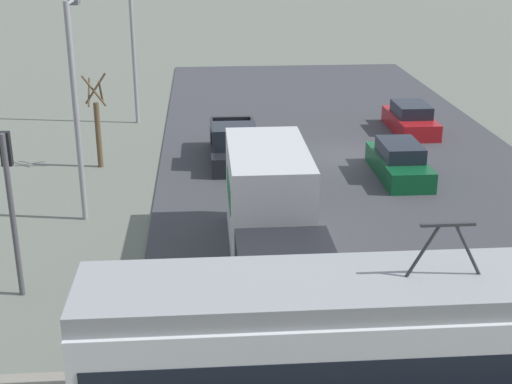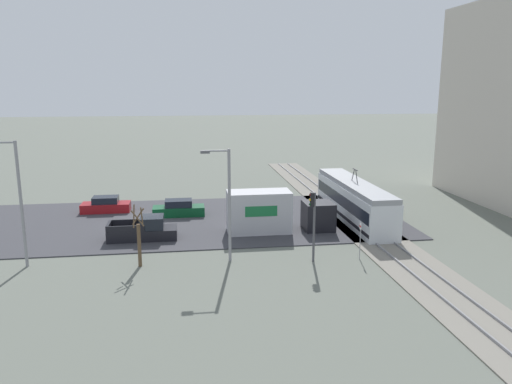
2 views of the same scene
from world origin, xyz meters
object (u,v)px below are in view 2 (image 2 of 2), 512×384
light_rail_tram (354,201)px  sedan_car_1 (106,205)px  street_tree (139,239)px  street_lamp_mid_block (226,197)px  box_truck (273,213)px  no_parking_sign (360,237)px  traffic_light_pole (313,217)px  sedan_car_0 (179,209)px  pickup_truck (144,230)px  street_lamp_near_crossing (17,196)px

light_rail_tram → sedan_car_1: size_ratio=3.28×
street_tree → street_lamp_mid_block: (-0.21, 5.79, 2.59)m
sedan_car_1 → street_tree: (15.15, 4.39, 1.20)m
light_rail_tram → sedan_car_1: light_rail_tram is taller
box_truck → no_parking_sign: (7.28, 4.75, -0.08)m
traffic_light_pole → no_parking_sign: size_ratio=1.88×
street_lamp_mid_block → no_parking_sign: size_ratio=3.00×
traffic_light_pole → sedan_car_1: bearing=-135.0°
box_truck → no_parking_sign: box_truck is taller
sedan_car_0 → no_parking_sign: 18.32m
pickup_truck → light_rail_tram: bearing=100.6°
street_tree → no_parking_sign: street_tree is taller
sedan_car_1 → street_tree: 15.81m
traffic_light_pole → street_lamp_mid_block: bearing=-99.7°
street_tree → street_lamp_near_crossing: size_ratio=0.49×
light_rail_tram → traffic_light_pole: traffic_light_pole is taller
light_rail_tram → no_parking_sign: light_rail_tram is taller
light_rail_tram → traffic_light_pole: size_ratio=3.04×
traffic_light_pole → street_lamp_mid_block: size_ratio=0.63×
street_tree → no_parking_sign: size_ratio=1.61×
light_rail_tram → no_parking_sign: bearing=-16.6°
sedan_car_0 → street_tree: 13.01m
pickup_truck → street_lamp_near_crossing: size_ratio=0.63×
light_rail_tram → traffic_light_pole: (10.06, -6.36, 1.43)m
street_lamp_mid_block → sedan_car_1: bearing=-145.7°
light_rail_tram → street_tree: (9.29, -17.87, 0.16)m
box_truck → street_lamp_near_crossing: bearing=-72.6°
sedan_car_0 → street_tree: street_tree is taller
street_lamp_mid_block → traffic_light_pole: bearing=80.3°
light_rail_tram → box_truck: 8.18m
pickup_truck → street_tree: size_ratio=1.27×
box_truck → street_lamp_near_crossing: street_lamp_near_crossing is taller
light_rail_tram → sedan_car_1: 23.04m
street_tree → street_lamp_mid_block: size_ratio=0.54×
sedan_car_0 → box_truck: bearing=-128.5°
box_truck → pickup_truck: 10.36m
light_rail_tram → street_lamp_mid_block: 15.36m
traffic_light_pole → sedan_car_0: bearing=-146.1°
pickup_truck → box_truck: bearing=93.8°
sedan_car_1 → street_lamp_near_crossing: size_ratio=0.53×
traffic_light_pole → street_lamp_near_crossing: (-1.80, -19.12, 1.66)m
no_parking_sign → pickup_truck: bearing=-113.6°
pickup_truck → street_lamp_mid_block: bearing=46.3°
pickup_truck → street_lamp_mid_block: 9.04m
no_parking_sign → sedan_car_1: bearing=-129.4°
sedan_car_1 → no_parking_sign: no_parking_sign is taller
street_lamp_near_crossing → box_truck: bearing=107.4°
sedan_car_1 → street_lamp_mid_block: 18.47m
sedan_car_1 → traffic_light_pole: (15.92, 15.90, 2.47)m
sedan_car_0 → sedan_car_1: (-2.42, -6.82, -0.01)m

